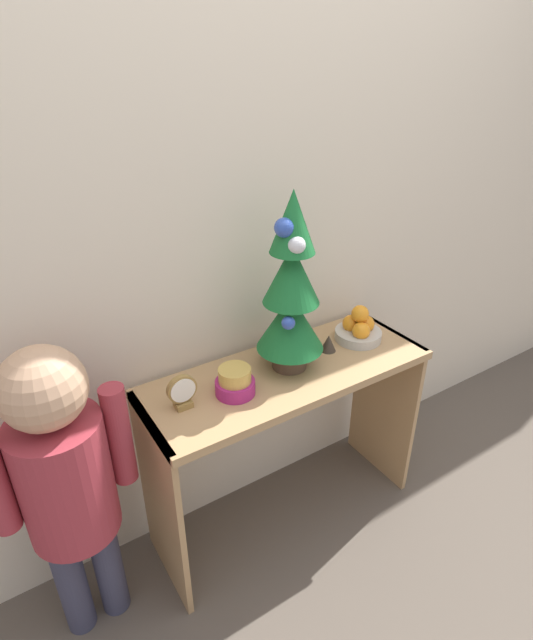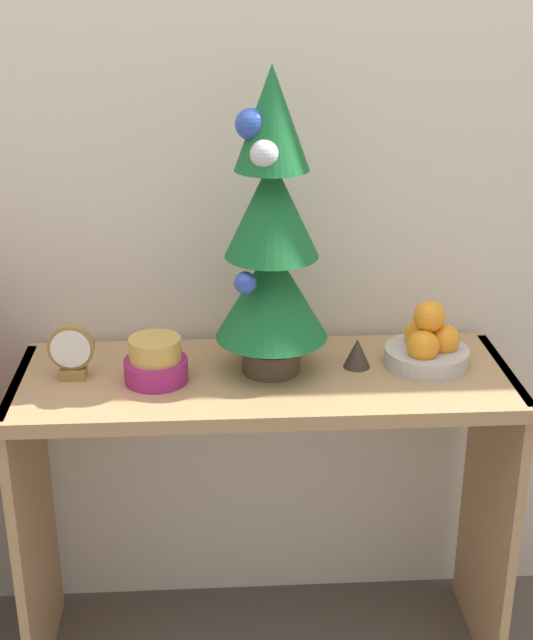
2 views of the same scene
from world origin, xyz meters
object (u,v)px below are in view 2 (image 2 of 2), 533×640
object	(u,v)px
mini_tree	(271,235)
singing_bowl	(156,362)
fruit_bowl	(428,345)
desk_clock	(71,352)
figurine	(357,353)

from	to	relation	value
mini_tree	singing_bowl	size ratio (longest dim) A/B	4.79
fruit_bowl	desk_clock	xyz separation A→B (m)	(-0.73, -0.02, 0.01)
singing_bowl	figurine	size ratio (longest dim) A/B	2.04
fruit_bowl	singing_bowl	bearing A→B (deg)	-175.34
singing_bowl	desk_clock	xyz separation A→B (m)	(-0.17, 0.02, 0.01)
desk_clock	fruit_bowl	bearing A→B (deg)	1.70
fruit_bowl	desk_clock	world-z (taller)	fruit_bowl
fruit_bowl	singing_bowl	distance (m)	0.56
figurine	desk_clock	bearing A→B (deg)	-178.26
fruit_bowl	figurine	bearing A→B (deg)	-178.42
desk_clock	figurine	xyz separation A→B (m)	(0.58, 0.02, -0.02)
mini_tree	figurine	xyz separation A→B (m)	(0.18, 0.01, -0.26)
fruit_bowl	figurine	distance (m)	0.15
desk_clock	figurine	size ratio (longest dim) A/B	1.81
mini_tree	fruit_bowl	xyz separation A→B (m)	(0.33, 0.01, -0.25)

